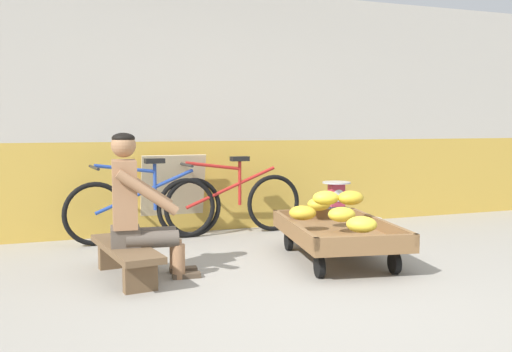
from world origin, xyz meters
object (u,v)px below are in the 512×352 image
low_bench (126,254)px  bicycle_near_left (145,207)px  sign_board (173,194)px  bicycle_far_left (231,202)px  weighing_scale (336,195)px  plastic_crate (336,223)px  shopping_bag (371,229)px  banana_cart (337,234)px  vendor_seated (136,207)px

low_bench → bicycle_near_left: bearing=74.3°
bicycle_near_left → sign_board: sign_board is taller
bicycle_far_left → weighing_scale: bearing=-27.4°
low_bench → bicycle_near_left: (0.39, 1.40, 0.15)m
low_bench → bicycle_far_left: bicycle_far_left is taller
low_bench → plastic_crate: plastic_crate is taller
plastic_crate → bicycle_far_left: 1.16m
plastic_crate → bicycle_near_left: (-1.96, 0.47, 0.20)m
shopping_bag → low_bench: bearing=-166.8°
banana_cart → sign_board: (-1.08, 1.76, 0.20)m
bicycle_near_left → banana_cart: bearing=-45.4°
sign_board → banana_cart: bearing=-58.4°
vendor_seated → shopping_bag: 2.62m
sign_board → bicycle_near_left: bearing=-139.7°
weighing_scale → bicycle_far_left: bicycle_far_left is taller
weighing_scale → sign_board: sign_board is taller
plastic_crate → bicycle_far_left: (-1.02, 0.53, 0.20)m
low_bench → weighing_scale: weighing_scale is taller
bicycle_near_left → bicycle_far_left: bearing=3.3°
weighing_scale → bicycle_near_left: size_ratio=0.18×
bicycle_near_left → weighing_scale: bearing=-13.6°
plastic_crate → bicycle_far_left: size_ratio=0.22×
vendor_seated → bicycle_far_left: bearing=49.6°
vendor_seated → plastic_crate: bearing=22.6°
plastic_crate → shopping_bag: bearing=-53.6°
low_bench → bicycle_near_left: bicycle_near_left is taller
bicycle_near_left → sign_board: size_ratio=1.88×
plastic_crate → low_bench: bearing=-158.4°
vendor_seated → banana_cart: bearing=-1.4°
bicycle_near_left → shopping_bag: bearing=-19.9°
bicycle_far_left → shopping_bag: bicycle_far_left is taller
vendor_seated → bicycle_far_left: size_ratio=0.69×
plastic_crate → weighing_scale: bearing=-90.0°
bicycle_far_left → shopping_bag: bearing=-34.1°
banana_cart → plastic_crate: banana_cart is taller
weighing_scale → banana_cart: bearing=-118.1°
vendor_seated → shopping_bag: size_ratio=4.75×
low_bench → weighing_scale: size_ratio=3.77×
banana_cart → shopping_bag: size_ratio=6.51×
banana_cart → bicycle_near_left: bicycle_near_left is taller
banana_cart → bicycle_far_left: (-0.49, 1.51, 0.11)m
low_bench → shopping_bag: (2.59, 0.61, -0.08)m
weighing_scale → bicycle_far_left: 1.15m
banana_cart → shopping_bag: 1.02m
banana_cart → bicycle_far_left: bearing=108.0°
banana_cart → shopping_bag: banana_cart is taller
plastic_crate → sign_board: size_ratio=0.41×
weighing_scale → shopping_bag: weighing_scale is taller
low_bench → plastic_crate: bearing=21.6°
shopping_bag → weighing_scale: bearing=126.5°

